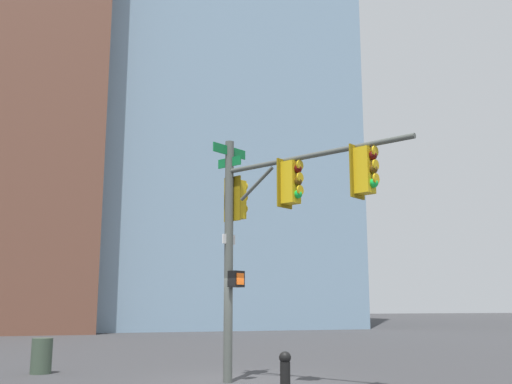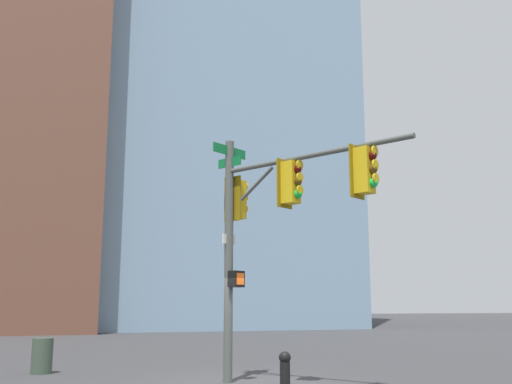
# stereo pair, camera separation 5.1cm
# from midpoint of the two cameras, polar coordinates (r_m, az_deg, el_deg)

# --- Properties ---
(ground_plane) EXTENTS (200.00, 200.00, 0.00)m
(ground_plane) POSITION_cam_midpoint_polar(r_m,az_deg,el_deg) (15.29, -1.80, -17.74)
(ground_plane) COLOR #38383A
(signal_pole_assembly) EXTENTS (4.83, 3.23, 6.03)m
(signal_pole_assembly) POSITION_cam_midpoint_polar(r_m,az_deg,el_deg) (14.33, 1.24, -1.75)
(signal_pole_assembly) COLOR #4C514C
(signal_pole_assembly) RESTS_ON ground_plane
(fire_hydrant) EXTENTS (0.34, 0.26, 0.87)m
(fire_hydrant) POSITION_cam_midpoint_polar(r_m,az_deg,el_deg) (13.24, 2.70, -16.76)
(fire_hydrant) COLOR black
(fire_hydrant) RESTS_ON ground_plane
(litter_bin) EXTENTS (0.56, 0.56, 0.95)m
(litter_bin) POSITION_cam_midpoint_polar(r_m,az_deg,el_deg) (17.85, -19.99, -14.58)
(litter_bin) COLOR #384738
(litter_bin) RESTS_ON ground_plane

